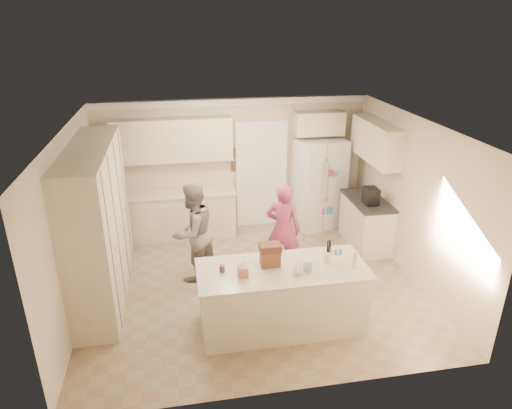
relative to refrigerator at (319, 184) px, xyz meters
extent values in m
cube|color=#8D7E5A|center=(-1.68, -2.01, -0.91)|extent=(5.20, 4.60, 0.02)
cube|color=white|center=(-1.68, -2.01, 1.71)|extent=(5.20, 4.60, 0.02)
cube|color=beige|center=(-1.68, 0.30, 0.40)|extent=(5.20, 0.02, 2.60)
cube|color=beige|center=(-1.68, -4.32, 0.40)|extent=(5.20, 0.02, 2.60)
cube|color=beige|center=(-4.29, -2.01, 0.40)|extent=(0.02, 4.60, 2.60)
cube|color=beige|center=(0.93, -2.01, 0.40)|extent=(0.02, 4.60, 2.60)
cube|color=white|center=(-1.68, 0.25, 1.63)|extent=(5.20, 0.08, 0.12)
cube|color=beige|center=(-3.98, -1.81, 0.28)|extent=(0.60, 2.60, 2.35)
cube|color=beige|center=(-2.83, -0.01, -0.46)|extent=(2.20, 0.60, 0.88)
cube|color=beige|center=(-2.83, -0.02, 0.00)|extent=(2.24, 0.63, 0.04)
cube|color=beige|center=(-2.83, 0.12, 1.00)|extent=(2.20, 0.35, 0.80)
cube|color=black|center=(-1.13, 0.27, 0.15)|extent=(0.90, 0.06, 2.10)
cube|color=white|center=(-1.13, 0.24, 0.15)|extent=(1.02, 0.03, 2.22)
cube|color=brown|center=(-1.66, 0.26, 0.65)|extent=(0.15, 0.02, 0.20)
cube|color=brown|center=(-1.66, 0.26, 0.38)|extent=(0.15, 0.02, 0.20)
cube|color=white|center=(0.00, 0.00, 0.00)|extent=(1.04, 0.90, 1.80)
cube|color=gray|center=(0.00, -0.36, 0.00)|extent=(0.02, 0.02, 1.78)
cube|color=black|center=(-0.22, -0.37, 0.25)|extent=(0.22, 0.03, 0.35)
cylinder|color=silver|center=(-0.05, -0.37, 0.15)|extent=(0.02, 0.02, 0.85)
cylinder|color=silver|center=(0.05, -0.37, 0.15)|extent=(0.02, 0.02, 0.85)
cube|color=beige|center=(-0.03, 0.12, 1.20)|extent=(0.95, 0.35, 0.45)
cube|color=beige|center=(0.62, -1.01, -0.46)|extent=(0.60, 1.20, 0.88)
cube|color=#2D2B28|center=(0.61, -1.01, 0.00)|extent=(0.63, 1.24, 0.04)
cube|color=beige|center=(0.74, -0.81, 1.05)|extent=(0.35, 1.50, 0.70)
cube|color=black|center=(0.57, -1.21, 0.17)|extent=(0.22, 0.28, 0.30)
cube|color=beige|center=(-1.48, -3.11, -0.46)|extent=(2.20, 0.90, 0.88)
cube|color=beige|center=(-1.48, -3.11, 0.00)|extent=(2.28, 0.96, 0.05)
cylinder|color=white|center=(-0.83, -3.06, 0.10)|extent=(0.13, 0.13, 0.15)
cube|color=#CE6D65|center=(-2.03, -3.21, 0.10)|extent=(0.13, 0.13, 0.14)
cone|color=white|center=(-2.03, -3.21, 0.20)|extent=(0.08, 0.08, 0.08)
cube|color=brown|center=(-1.63, -3.01, 0.14)|extent=(0.26, 0.18, 0.22)
cube|color=#592D1E|center=(-1.63, -3.01, 0.30)|extent=(0.28, 0.20, 0.10)
cylinder|color=#59263F|center=(-2.28, -3.06, 0.07)|extent=(0.07, 0.07, 0.09)
cube|color=white|center=(-1.33, -3.31, 0.11)|extent=(0.12, 0.06, 0.16)
cube|color=silver|center=(-1.18, -3.26, 0.11)|extent=(0.12, 0.05, 0.16)
cylinder|color=silver|center=(-0.53, -3.26, 0.14)|extent=(0.07, 0.07, 0.24)
cylinder|color=#437DB5|center=(-0.66, -2.89, 0.07)|extent=(0.05, 0.05, 0.09)
cylinder|color=#437DB5|center=(-0.59, -2.89, 0.07)|extent=(0.05, 0.05, 0.09)
imported|color=gray|center=(-2.60, -1.61, -0.07)|extent=(1.02, 1.00, 1.65)
imported|color=#BB4874|center=(-1.14, -1.69, -0.11)|extent=(0.68, 0.58, 1.58)
camera|label=1|loc=(-2.75, -8.23, 3.15)|focal=32.00mm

